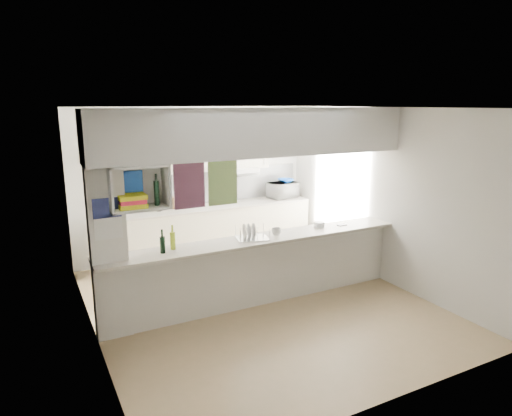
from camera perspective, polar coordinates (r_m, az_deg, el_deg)
floor at (r=6.34m, az=0.28°, el=-11.79°), size 4.80×4.80×0.00m
ceiling at (r=5.75m, az=0.31°, el=12.44°), size 4.80×4.80×0.00m
wall_back at (r=8.07m, az=-7.68°, el=3.20°), size 4.20×0.00×4.20m
wall_left at (r=5.30m, az=-20.25°, el=-2.65°), size 0.00×4.80×4.80m
wall_right at (r=7.11m, az=15.44°, el=1.53°), size 0.00×4.80×4.80m
servery_partition at (r=5.76m, az=-1.23°, el=3.03°), size 4.20×0.50×2.60m
cubby_shelf at (r=5.23m, az=-14.74°, el=2.16°), size 0.65×0.35×0.50m
kitchen_run at (r=7.98m, az=-5.86°, el=-0.35°), size 3.60×0.63×2.24m
microwave at (r=8.55m, az=3.35°, el=2.25°), size 0.58×0.45×0.29m
bowl at (r=8.52m, az=3.72°, el=3.44°), size 0.27×0.27×0.07m
dish_rack at (r=5.96m, az=-0.51°, el=-3.08°), size 0.46×0.39×0.22m
cup at (r=6.09m, az=2.55°, el=-2.95°), size 0.15×0.15×0.10m
wine_bottles at (r=5.57m, az=-10.96°, el=-4.21°), size 0.21×0.14×0.30m
plastic_tubs at (r=6.60m, az=8.07°, el=-2.05°), size 0.50×0.18×0.08m
utensil_jar at (r=7.68m, az=-12.06°, el=0.20°), size 0.11×0.11×0.15m
knife_block at (r=7.78m, az=-10.16°, el=0.64°), size 0.12×0.11×0.20m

